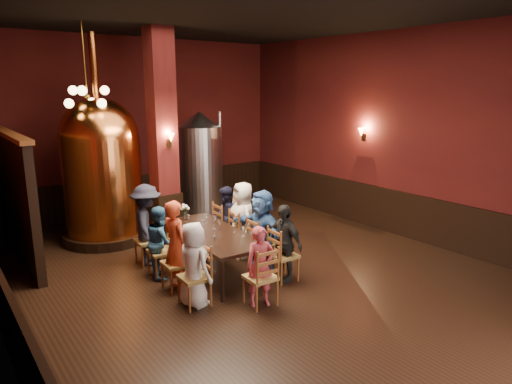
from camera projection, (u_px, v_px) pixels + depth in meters
room at (250, 149)px, 7.82m from camera, size 10.00×10.02×4.50m
wainscot_right at (389, 210)px, 10.52m from camera, size 0.08×9.90×1.00m
wainscot_back at (141, 194)px, 12.10m from camera, size 7.90×0.08×1.00m
wainscot_left at (3, 307)px, 5.93m from camera, size 0.08×9.90×1.00m
column at (163, 136)px, 9.84m from camera, size 0.58×0.58×4.50m
partition at (16, 199)px, 8.71m from camera, size 0.22×3.50×2.40m
pendant_cluster at (87, 97)px, 8.85m from camera, size 0.90×0.90×1.70m
sconce_wall at (364, 134)px, 10.72m from camera, size 0.20×0.20×0.36m
sconce_column at (169, 140)px, 9.62m from camera, size 0.20×0.20×0.36m
dining_table at (212, 235)px, 8.18m from camera, size 1.13×2.45×0.75m
chair_0 at (194, 277)px, 6.96m from camera, size 0.49×0.49×0.92m
person_0 at (194, 265)px, 6.92m from camera, size 0.51×0.70×1.33m
chair_1 at (176, 263)px, 7.51m from camera, size 0.49×0.49×0.92m
person_1 at (176, 246)px, 7.44m from camera, size 0.43×0.60×1.53m
chair_2 at (161, 251)px, 8.05m from camera, size 0.49×0.49×0.92m
person_2 at (161, 242)px, 8.01m from camera, size 0.50×0.69×1.28m
chair_3 at (148, 241)px, 8.59m from camera, size 0.49×0.49×0.92m
person_3 at (147, 225)px, 8.52m from camera, size 0.86×1.13×1.54m
chair_4 at (284, 255)px, 7.87m from camera, size 0.49×0.49×0.92m
person_4 at (284, 243)px, 7.82m from camera, size 0.41×0.83×1.36m
chair_5 at (262, 244)px, 8.42m from camera, size 0.49×0.49×0.92m
person_5 at (262, 229)px, 8.35m from camera, size 0.45×1.38×1.48m
chair_6 at (243, 234)px, 8.96m from camera, size 0.49×0.49×0.92m
person_6 at (243, 220)px, 8.89m from camera, size 0.63×0.83×1.51m
chair_7 at (226, 226)px, 9.50m from camera, size 0.49×0.49×0.92m
person_7 at (226, 217)px, 9.46m from camera, size 0.53×0.70×1.29m
chair_8 at (260, 277)px, 6.97m from camera, size 0.49×0.49×0.92m
person_8 at (260, 267)px, 6.93m from camera, size 0.53×0.44×1.25m
copper_kettle at (102, 168)px, 9.73m from camera, size 1.85×1.85×4.36m
steel_vessel at (200, 165)px, 11.61m from camera, size 1.20×1.20×2.68m
rose_vase at (185, 209)px, 8.90m from camera, size 0.18×0.18×0.31m
wine_glass_0 at (243, 232)px, 7.91m from camera, size 0.07×0.07×0.17m
wine_glass_1 at (219, 225)px, 8.28m from camera, size 0.07×0.07×0.17m
wine_glass_2 at (188, 219)px, 8.65m from camera, size 0.07×0.07×0.17m
wine_glass_3 at (214, 241)px, 7.45m from camera, size 0.07×0.07×0.17m
wine_glass_4 at (215, 234)px, 7.80m from camera, size 0.07×0.07×0.17m
wine_glass_5 at (203, 225)px, 8.29m from camera, size 0.07×0.07×0.17m
wine_glass_6 at (215, 221)px, 8.55m from camera, size 0.07×0.07×0.17m
wine_glass_7 at (206, 219)px, 8.67m from camera, size 0.07×0.07×0.17m
wine_glass_8 at (234, 228)px, 8.14m from camera, size 0.07×0.07×0.17m
wine_glass_9 at (214, 218)px, 8.75m from camera, size 0.07×0.07×0.17m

